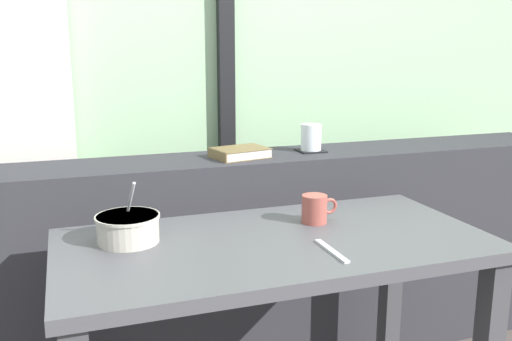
{
  "coord_description": "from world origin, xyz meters",
  "views": [
    {
      "loc": [
        -0.6,
        -1.38,
        1.24
      ],
      "look_at": [
        0.0,
        0.35,
        0.83
      ],
      "focal_mm": 39.18,
      "sensor_mm": 36.0,
      "label": 1
    }
  ],
  "objects_px": {
    "coaster_square": "(311,151)",
    "ceramic_mug": "(315,209)",
    "fork_utensil": "(332,251)",
    "breakfast_table": "(275,280)",
    "juice_glass": "(311,139)",
    "closed_book": "(240,153)",
    "soup_bowl": "(128,228)"
  },
  "relations": [
    {
      "from": "juice_glass",
      "to": "fork_utensil",
      "type": "height_order",
      "value": "juice_glass"
    },
    {
      "from": "breakfast_table",
      "to": "ceramic_mug",
      "type": "xyz_separation_m",
      "value": [
        0.17,
        0.1,
        0.16
      ]
    },
    {
      "from": "coaster_square",
      "to": "fork_utensil",
      "type": "relative_size",
      "value": 0.59
    },
    {
      "from": "coaster_square",
      "to": "ceramic_mug",
      "type": "height_order",
      "value": "coaster_square"
    },
    {
      "from": "breakfast_table",
      "to": "juice_glass",
      "type": "height_order",
      "value": "juice_glass"
    },
    {
      "from": "breakfast_table",
      "to": "coaster_square",
      "type": "bearing_deg",
      "value": 57.58
    },
    {
      "from": "breakfast_table",
      "to": "fork_utensil",
      "type": "xyz_separation_m",
      "value": [
        0.1,
        -0.14,
        0.12
      ]
    },
    {
      "from": "fork_utensil",
      "to": "ceramic_mug",
      "type": "bearing_deg",
      "value": 75.13
    },
    {
      "from": "juice_glass",
      "to": "ceramic_mug",
      "type": "height_order",
      "value": "juice_glass"
    },
    {
      "from": "juice_glass",
      "to": "closed_book",
      "type": "xyz_separation_m",
      "value": [
        -0.3,
        -0.02,
        -0.03
      ]
    },
    {
      "from": "juice_glass",
      "to": "coaster_square",
      "type": "bearing_deg",
      "value": 0.0
    },
    {
      "from": "ceramic_mug",
      "to": "coaster_square",
      "type": "bearing_deg",
      "value": 67.02
    },
    {
      "from": "juice_glass",
      "to": "ceramic_mug",
      "type": "xyz_separation_m",
      "value": [
        -0.21,
        -0.48,
        -0.13
      ]
    },
    {
      "from": "juice_glass",
      "to": "closed_book",
      "type": "relative_size",
      "value": 0.46
    },
    {
      "from": "coaster_square",
      "to": "ceramic_mug",
      "type": "distance_m",
      "value": 0.53
    },
    {
      "from": "fork_utensil",
      "to": "soup_bowl",
      "type": "bearing_deg",
      "value": 153.01
    },
    {
      "from": "breakfast_table",
      "to": "soup_bowl",
      "type": "height_order",
      "value": "soup_bowl"
    },
    {
      "from": "fork_utensil",
      "to": "ceramic_mug",
      "type": "height_order",
      "value": "ceramic_mug"
    },
    {
      "from": "coaster_square",
      "to": "breakfast_table",
      "type": "bearing_deg",
      "value": -122.42
    },
    {
      "from": "breakfast_table",
      "to": "juice_glass",
      "type": "bearing_deg",
      "value": 57.58
    },
    {
      "from": "juice_glass",
      "to": "closed_book",
      "type": "bearing_deg",
      "value": -175.23
    },
    {
      "from": "juice_glass",
      "to": "closed_book",
      "type": "height_order",
      "value": "juice_glass"
    },
    {
      "from": "juice_glass",
      "to": "breakfast_table",
      "type": "bearing_deg",
      "value": -122.42
    },
    {
      "from": "soup_bowl",
      "to": "fork_utensil",
      "type": "height_order",
      "value": "soup_bowl"
    },
    {
      "from": "coaster_square",
      "to": "closed_book",
      "type": "relative_size",
      "value": 0.45
    },
    {
      "from": "juice_glass",
      "to": "fork_utensil",
      "type": "distance_m",
      "value": 0.79
    },
    {
      "from": "breakfast_table",
      "to": "closed_book",
      "type": "relative_size",
      "value": 5.37
    },
    {
      "from": "breakfast_table",
      "to": "fork_utensil",
      "type": "bearing_deg",
      "value": -53.99
    },
    {
      "from": "soup_bowl",
      "to": "fork_utensil",
      "type": "distance_m",
      "value": 0.55
    },
    {
      "from": "juice_glass",
      "to": "ceramic_mug",
      "type": "distance_m",
      "value": 0.54
    },
    {
      "from": "breakfast_table",
      "to": "soup_bowl",
      "type": "relative_size",
      "value": 6.82
    },
    {
      "from": "breakfast_table",
      "to": "soup_bowl",
      "type": "distance_m",
      "value": 0.43
    }
  ]
}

